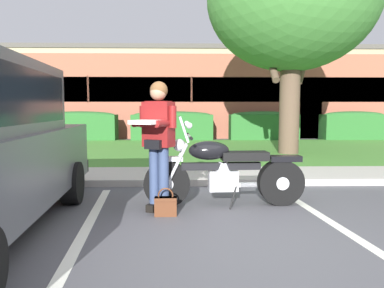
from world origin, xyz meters
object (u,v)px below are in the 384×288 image
object	(u,v)px
hedge_left	(80,125)
brick_building	(189,96)
motorcycle	(230,171)
hedge_center_right	(263,125)
hedge_center_left	(172,125)
rider_person	(158,135)
handbag	(166,205)
hedge_right	(354,125)

from	to	relation	value
hedge_left	brick_building	world-z (taller)	brick_building
motorcycle	hedge_center_right	bearing A→B (deg)	75.32
hedge_center_left	rider_person	bearing A→B (deg)	-89.39
hedge_center_right	hedge_left	bearing A→B (deg)	180.00
brick_building	motorcycle	bearing A→B (deg)	-89.13
handbag	hedge_center_right	size ratio (longest dim) A/B	0.13
motorcycle	hedge_center_right	size ratio (longest dim) A/B	0.79
hedge_center_left	brick_building	size ratio (longest dim) A/B	0.12
brick_building	hedge_right	bearing A→B (deg)	-45.06
brick_building	handbag	bearing A→B (deg)	-91.97
motorcycle	hedge_left	distance (m)	11.59
handbag	hedge_center_right	world-z (taller)	hedge_center_right
hedge_left	brick_building	distance (m)	8.43
hedge_right	brick_building	size ratio (longest dim) A/B	0.10
motorcycle	hedge_center_left	xyz separation A→B (m)	(-1.10, 10.48, 0.16)
hedge_center_right	rider_person	bearing A→B (deg)	-109.12
motorcycle	hedge_right	distance (m)	12.38
hedge_center_right	hedge_right	bearing A→B (deg)	0.00
motorcycle	rider_person	world-z (taller)	rider_person
hedge_right	handbag	bearing A→B (deg)	-124.27
hedge_center_left	hedge_right	bearing A→B (deg)	0.00
hedge_center_left	hedge_center_right	bearing A→B (deg)	0.00
hedge_left	rider_person	bearing A→B (deg)	-69.79
rider_person	hedge_right	distance (m)	13.16
hedge_left	hedge_right	world-z (taller)	same
hedge_right	rider_person	bearing A→B (deg)	-125.15
hedge_center_left	brick_building	bearing A→B (deg)	83.07
hedge_right	brick_building	distance (m)	9.81
handbag	hedge_right	xyz separation A→B (m)	(7.46, 10.96, 0.51)
handbag	hedge_center_right	distance (m)	11.55
hedge_center_left	hedge_center_right	world-z (taller)	same
motorcycle	hedge_center_right	world-z (taller)	motorcycle
hedge_center_right	hedge_center_left	bearing A→B (deg)	180.00
hedge_left	hedge_center_right	bearing A→B (deg)	-0.00
motorcycle	hedge_center_left	size ratio (longest dim) A/B	0.67
handbag	motorcycle	bearing A→B (deg)	28.62
brick_building	hedge_center_right	bearing A→B (deg)	-66.34
motorcycle	brick_building	xyz separation A→B (m)	(-0.26, 17.34, 1.61)
hedge_left	brick_building	xyz separation A→B (m)	(4.68, 6.87, 1.45)
handbag	hedge_center_left	xyz separation A→B (m)	(-0.22, 10.96, 0.51)
hedge_center_left	hedge_center_right	xyz separation A→B (m)	(3.84, 0.00, 0.00)
hedge_center_right	hedge_right	world-z (taller)	same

